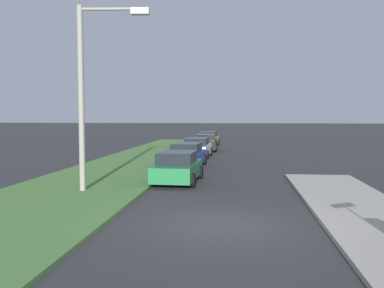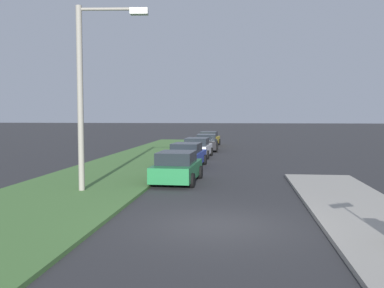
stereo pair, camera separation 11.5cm
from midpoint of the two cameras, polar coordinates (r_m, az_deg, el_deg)
ground at (r=12.47m, az=3.71°, el=-10.85°), size 300.00×300.00×0.00m
grass_median at (r=23.30m, az=-10.63°, el=-3.83°), size 60.00×6.00×0.12m
parked_car_green at (r=20.00m, az=-1.85°, el=-3.15°), size 4.36×2.14×1.47m
parked_car_blue at (r=25.92m, az=-0.55°, el=-1.52°), size 4.39×2.19×1.47m
parked_car_white at (r=31.80m, az=0.83°, el=-0.51°), size 4.36×2.14×1.47m
parked_car_black at (r=37.58m, az=2.04°, el=0.17°), size 4.36×2.14×1.47m
parked_car_yellow at (r=43.63m, az=2.38°, el=0.69°), size 4.38×2.17×1.47m
streetlight at (r=17.63m, az=-13.49°, el=7.75°), size 0.55×2.87×7.50m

